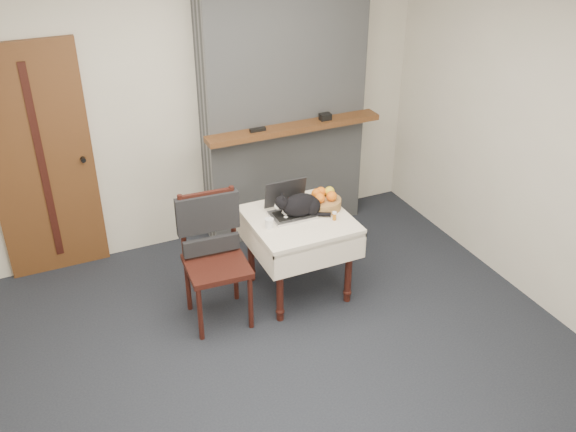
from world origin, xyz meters
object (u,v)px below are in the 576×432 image
at_px(cat, 301,205).
at_px(cream_jar, 269,223).
at_px(fruit_basket, 324,201).
at_px(chair, 212,240).
at_px(laptop, 289,206).
at_px(door, 42,164).
at_px(side_table, 299,230).
at_px(pill_bottle, 334,216).

xyz_separation_m(cat, cream_jar, (-0.30, -0.07, -0.05)).
bearing_deg(cream_jar, fruit_basket, 12.02).
distance_m(cat, chair, 0.75).
relative_size(laptop, cream_jar, 4.63).
xyz_separation_m(door, laptop, (1.72, -1.09, -0.24)).
bearing_deg(laptop, side_table, -67.39).
relative_size(door, cream_jar, 26.16).
xyz_separation_m(door, cat, (1.78, -1.16, -0.21)).
distance_m(cream_jar, chair, 0.45).
distance_m(laptop, chair, 0.69).
relative_size(cream_jar, chair, 0.07).
distance_m(side_table, fruit_basket, 0.31).
xyz_separation_m(laptop, cream_jar, (-0.24, -0.15, -0.03)).
relative_size(door, chair, 1.93).
bearing_deg(chair, cream_jar, -5.64).
xyz_separation_m(side_table, cream_jar, (-0.27, -0.05, 0.15)).
distance_m(door, laptop, 2.05).
distance_m(side_table, laptop, 0.21).
distance_m(cat, fruit_basket, 0.23).
xyz_separation_m(pill_bottle, fruit_basket, (0.02, 0.21, 0.03)).
relative_size(side_table, cream_jar, 10.20).
bearing_deg(laptop, cream_jar, -146.78).
bearing_deg(fruit_basket, door, 150.79).
distance_m(laptop, cat, 0.10).
xyz_separation_m(cat, fruit_basket, (0.22, 0.04, -0.03)).
relative_size(laptop, pill_bottle, 5.05).
xyz_separation_m(cat, pill_bottle, (0.21, -0.17, -0.06)).
relative_size(pill_bottle, fruit_basket, 0.25).
bearing_deg(fruit_basket, cat, -169.44).
bearing_deg(laptop, door, 149.15).
xyz_separation_m(door, chair, (1.04, -1.16, -0.34)).
distance_m(door, cat, 2.14).
bearing_deg(door, cream_jar, -39.80).
xyz_separation_m(door, cream_jar, (1.48, -1.23, -0.26)).
xyz_separation_m(laptop, fruit_basket, (0.29, -0.03, 0.00)).
bearing_deg(side_table, chair, 178.12).
distance_m(door, pill_bottle, 2.41).
height_order(laptop, cream_jar, laptop).
height_order(side_table, fruit_basket, fruit_basket).
bearing_deg(pill_bottle, cat, 140.58).
xyz_separation_m(door, fruit_basket, (2.01, -1.12, -0.24)).
distance_m(laptop, fruit_basket, 0.29).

